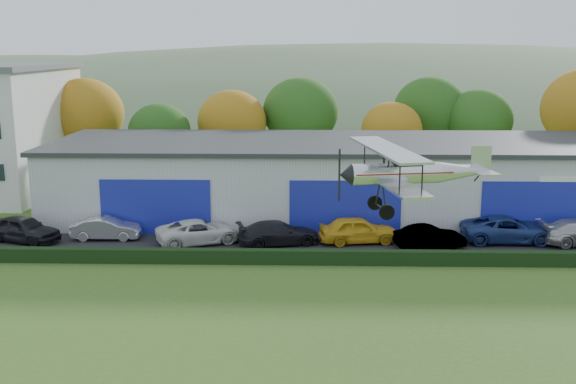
{
  "coord_description": "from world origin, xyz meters",
  "views": [
    {
      "loc": [
        2.53,
        -20.43,
        11.82
      ],
      "look_at": [
        1.72,
        10.06,
        5.37
      ],
      "focal_mm": 43.13,
      "sensor_mm": 36.0,
      "label": 1
    }
  ],
  "objects_px": {
    "car_0": "(23,229)",
    "car_5": "(430,237)",
    "car_2": "(199,232)",
    "car_6": "(508,229)",
    "hangar": "(341,177)",
    "car_1": "(106,228)",
    "car_4": "(358,230)",
    "car_3": "(278,233)",
    "biplane": "(409,171)"
  },
  "relations": [
    {
      "from": "car_0",
      "to": "car_3",
      "type": "bearing_deg",
      "value": -69.4
    },
    {
      "from": "hangar",
      "to": "car_5",
      "type": "height_order",
      "value": "hangar"
    },
    {
      "from": "hangar",
      "to": "car_1",
      "type": "height_order",
      "value": "hangar"
    },
    {
      "from": "car_3",
      "to": "car_5",
      "type": "bearing_deg",
      "value": -108.66
    },
    {
      "from": "hangar",
      "to": "biplane",
      "type": "relative_size",
      "value": 5.7
    },
    {
      "from": "car_1",
      "to": "car_5",
      "type": "height_order",
      "value": "car_1"
    },
    {
      "from": "car_2",
      "to": "biplane",
      "type": "bearing_deg",
      "value": -166.26
    },
    {
      "from": "car_3",
      "to": "car_6",
      "type": "xyz_separation_m",
      "value": [
        14.06,
        0.92,
        0.07
      ]
    },
    {
      "from": "biplane",
      "to": "car_3",
      "type": "bearing_deg",
      "value": 102.31
    },
    {
      "from": "car_0",
      "to": "car_4",
      "type": "height_order",
      "value": "car_4"
    },
    {
      "from": "car_1",
      "to": "car_2",
      "type": "distance_m",
      "value": 5.98
    },
    {
      "from": "hangar",
      "to": "car_6",
      "type": "bearing_deg",
      "value": -35.92
    },
    {
      "from": "hangar",
      "to": "car_2",
      "type": "bearing_deg",
      "value": -138.22
    },
    {
      "from": "biplane",
      "to": "car_0",
      "type": "bearing_deg",
      "value": 136.79
    },
    {
      "from": "car_4",
      "to": "car_1",
      "type": "bearing_deg",
      "value": 79.98
    },
    {
      "from": "car_2",
      "to": "car_4",
      "type": "height_order",
      "value": "car_4"
    },
    {
      "from": "car_5",
      "to": "car_1",
      "type": "bearing_deg",
      "value": 74.68
    },
    {
      "from": "car_1",
      "to": "car_4",
      "type": "xyz_separation_m",
      "value": [
        15.58,
        -0.37,
        0.12
      ]
    },
    {
      "from": "car_2",
      "to": "car_3",
      "type": "height_order",
      "value": "car_2"
    },
    {
      "from": "car_0",
      "to": "biplane",
      "type": "bearing_deg",
      "value": -101.62
    },
    {
      "from": "car_0",
      "to": "car_2",
      "type": "bearing_deg",
      "value": -68.96
    },
    {
      "from": "car_4",
      "to": "biplane",
      "type": "relative_size",
      "value": 0.67
    },
    {
      "from": "hangar",
      "to": "car_4",
      "type": "relative_size",
      "value": 8.56
    },
    {
      "from": "car_0",
      "to": "car_4",
      "type": "xyz_separation_m",
      "value": [
        20.48,
        0.33,
        0.0
      ]
    },
    {
      "from": "car_6",
      "to": "car_3",
      "type": "bearing_deg",
      "value": 93.67
    },
    {
      "from": "car_3",
      "to": "car_1",
      "type": "bearing_deg",
      "value": 70.11
    },
    {
      "from": "car_1",
      "to": "car_3",
      "type": "xyz_separation_m",
      "value": [
        10.74,
        -0.88,
        0.02
      ]
    },
    {
      "from": "hangar",
      "to": "car_6",
      "type": "xyz_separation_m",
      "value": [
        9.93,
        -7.2,
        -1.82
      ]
    },
    {
      "from": "car_3",
      "to": "biplane",
      "type": "distance_m",
      "value": 16.02
    },
    {
      "from": "car_1",
      "to": "car_4",
      "type": "distance_m",
      "value": 15.59
    },
    {
      "from": "hangar",
      "to": "car_6",
      "type": "height_order",
      "value": "hangar"
    },
    {
      "from": "car_5",
      "to": "biplane",
      "type": "height_order",
      "value": "biplane"
    },
    {
      "from": "car_0",
      "to": "car_2",
      "type": "xyz_separation_m",
      "value": [
        10.83,
        -0.04,
        -0.08
      ]
    },
    {
      "from": "car_2",
      "to": "car_0",
      "type": "bearing_deg",
      "value": 66.18
    },
    {
      "from": "hangar",
      "to": "car_1",
      "type": "distance_m",
      "value": 16.65
    },
    {
      "from": "hangar",
      "to": "car_5",
      "type": "relative_size",
      "value": 9.77
    },
    {
      "from": "hangar",
      "to": "car_6",
      "type": "relative_size",
      "value": 7.14
    },
    {
      "from": "car_4",
      "to": "car_3",
      "type": "bearing_deg",
      "value": 87.37
    },
    {
      "from": "hangar",
      "to": "car_3",
      "type": "height_order",
      "value": "hangar"
    },
    {
      "from": "car_6",
      "to": "biplane",
      "type": "height_order",
      "value": "biplane"
    },
    {
      "from": "car_0",
      "to": "car_5",
      "type": "bearing_deg",
      "value": -70.42
    },
    {
      "from": "car_3",
      "to": "car_4",
      "type": "relative_size",
      "value": 1.04
    },
    {
      "from": "hangar",
      "to": "car_4",
      "type": "distance_m",
      "value": 7.85
    },
    {
      "from": "car_2",
      "to": "car_6",
      "type": "height_order",
      "value": "car_6"
    },
    {
      "from": "car_1",
      "to": "car_2",
      "type": "relative_size",
      "value": 0.81
    },
    {
      "from": "car_0",
      "to": "car_2",
      "type": "height_order",
      "value": "car_0"
    },
    {
      "from": "hangar",
      "to": "car_1",
      "type": "xyz_separation_m",
      "value": [
        -14.87,
        -7.24,
        -1.91
      ]
    },
    {
      "from": "car_3",
      "to": "car_6",
      "type": "relative_size",
      "value": 0.87
    },
    {
      "from": "car_0",
      "to": "car_6",
      "type": "xyz_separation_m",
      "value": [
        29.7,
        0.74,
        -0.02
      ]
    },
    {
      "from": "car_0",
      "to": "car_6",
      "type": "distance_m",
      "value": 29.71
    }
  ]
}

